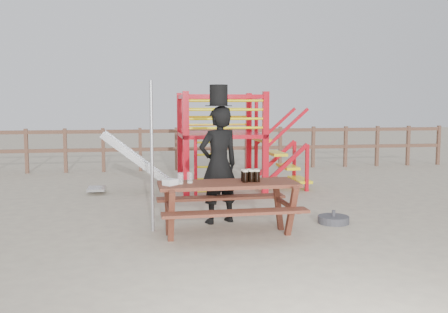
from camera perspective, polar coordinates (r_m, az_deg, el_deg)
ground at (r=7.31m, az=2.41°, el=-8.64°), size 60.00×60.00×0.00m
back_fence at (r=14.04m, az=-3.42°, el=1.45°), size 15.09×0.09×1.20m
playground_fort at (r=10.65m, az=-0.85°, el=1.82°), size 4.71×1.84×2.10m
picnic_table at (r=7.05m, az=0.48°, el=-5.21°), size 1.98×1.39×0.75m
man_with_hat at (r=7.72m, az=-0.61°, el=-0.60°), size 0.77×0.64×2.15m
metal_pole at (r=7.26m, az=-8.25°, el=-0.03°), size 0.05×0.05×2.19m
parasol_base at (r=8.01m, az=12.40°, el=-7.06°), size 0.48×0.48×0.21m
paper_bag at (r=6.81m, az=-6.15°, el=-2.93°), size 0.23×0.23×0.08m
stout_pints at (r=7.08m, az=3.05°, el=-2.18°), size 0.27×0.19×0.17m
empty_glasses at (r=6.93m, az=-4.64°, el=-2.52°), size 0.22×0.15×0.15m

